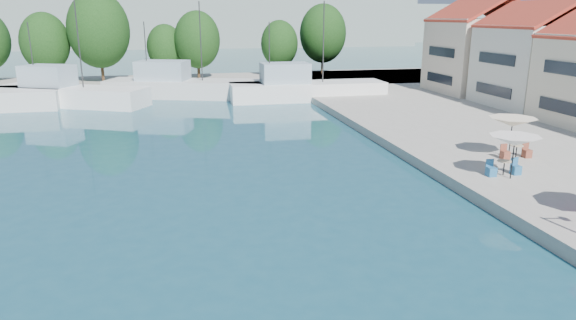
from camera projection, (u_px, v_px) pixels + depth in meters
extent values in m
cube|color=#9A978B|center=(168.00, 84.00, 63.05)|extent=(90.00, 16.00, 0.60)
cube|color=gray|center=(88.00, 17.00, 143.85)|extent=(180.00, 40.00, 16.00)
cube|color=gray|center=(311.00, 23.00, 177.64)|extent=(140.00, 40.00, 12.00)
cube|color=silver|center=(536.00, 66.00, 45.12)|extent=(8.00, 8.50, 7.00)
pyramid|color=#B23827|center=(545.00, 3.00, 43.68)|extent=(8.40, 8.80, 1.80)
cube|color=beige|center=(479.00, 56.00, 53.51)|extent=(8.60, 8.50, 7.50)
pyramid|color=#B23827|center=(485.00, 0.00, 52.01)|extent=(9.00, 8.80, 1.80)
cube|color=white|center=(71.00, 98.00, 49.50)|extent=(15.26, 10.03, 2.20)
cube|color=#94AAB7|center=(48.00, 76.00, 49.42)|extent=(5.37, 4.66, 2.00)
cylinder|color=#2D2D2D|center=(79.00, 44.00, 47.78)|extent=(0.12, 0.12, 8.00)
cylinder|color=#2D2D2D|center=(32.00, 54.00, 49.21)|extent=(0.10, 0.10, 6.00)
cube|color=silver|center=(187.00, 91.00, 54.55)|extent=(17.59, 9.72, 2.20)
cube|color=#94AAB7|center=(163.00, 70.00, 54.26)|extent=(5.95, 4.89, 2.00)
cylinder|color=#2D2D2D|center=(201.00, 42.00, 52.98)|extent=(0.12, 0.12, 8.00)
cylinder|color=#2D2D2D|center=(146.00, 51.00, 53.90)|extent=(0.10, 0.10, 6.00)
cube|color=white|center=(308.00, 93.00, 52.80)|extent=(15.91, 4.23, 2.20)
cube|color=#94AAB7|center=(285.00, 73.00, 51.76)|extent=(4.78, 3.21, 2.00)
cylinder|color=#2D2D2D|center=(323.00, 42.00, 51.74)|extent=(0.12, 0.12, 8.00)
cylinder|color=#2D2D2D|center=(269.00, 53.00, 50.90)|extent=(0.10, 0.10, 6.00)
cylinder|color=#3F2B19|center=(48.00, 68.00, 60.95)|extent=(0.36, 0.36, 3.66)
ellipsoid|color=#123410|center=(45.00, 42.00, 60.16)|extent=(5.57, 5.57, 6.96)
cylinder|color=#3F2B19|center=(102.00, 62.00, 61.83)|extent=(0.36, 0.36, 4.73)
ellipsoid|color=#123410|center=(99.00, 30.00, 60.80)|extent=(7.20, 7.20, 9.00)
cylinder|color=#3F2B19|center=(166.00, 66.00, 65.85)|extent=(0.36, 0.36, 3.02)
ellipsoid|color=#123410|center=(165.00, 47.00, 65.20)|extent=(4.59, 4.59, 5.74)
cylinder|color=#3F2B19|center=(198.00, 64.00, 65.12)|extent=(0.36, 0.36, 3.75)
ellipsoid|color=#123410|center=(197.00, 40.00, 64.30)|extent=(5.70, 5.70, 7.13)
cylinder|color=#3F2B19|center=(279.00, 63.00, 68.59)|extent=(0.36, 0.36, 3.23)
ellipsoid|color=#123410|center=(279.00, 44.00, 67.89)|extent=(4.91, 4.91, 6.13)
cylinder|color=#3F2B19|center=(322.00, 58.00, 71.03)|extent=(0.36, 0.36, 4.17)
ellipsoid|color=#123410|center=(323.00, 33.00, 70.12)|extent=(6.34, 6.34, 7.93)
cylinder|color=black|center=(513.00, 157.00, 25.12)|extent=(0.06, 0.06, 2.18)
cone|color=white|center=(515.00, 141.00, 24.89)|extent=(2.47, 2.47, 0.50)
cylinder|color=black|center=(511.00, 138.00, 28.93)|extent=(0.06, 0.06, 2.29)
cone|color=#F4E0BD|center=(513.00, 122.00, 28.69)|extent=(2.63, 2.63, 0.50)
cylinder|color=black|center=(504.00, 168.00, 25.84)|extent=(0.06, 0.06, 0.74)
cylinder|color=tan|center=(505.00, 161.00, 25.74)|extent=(0.70, 0.70, 0.04)
cube|color=#246192|center=(516.00, 170.00, 26.02)|extent=(0.42, 0.42, 0.46)
cube|color=#246192|center=(491.00, 172.00, 25.73)|extent=(0.42, 0.42, 0.46)
cylinder|color=black|center=(516.00, 152.00, 28.92)|extent=(0.06, 0.06, 0.74)
cylinder|color=tan|center=(517.00, 146.00, 28.82)|extent=(0.70, 0.70, 0.04)
cube|color=brown|center=(527.00, 154.00, 29.10)|extent=(0.42, 0.42, 0.46)
cube|color=brown|center=(505.00, 155.00, 28.81)|extent=(0.42, 0.42, 0.46)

